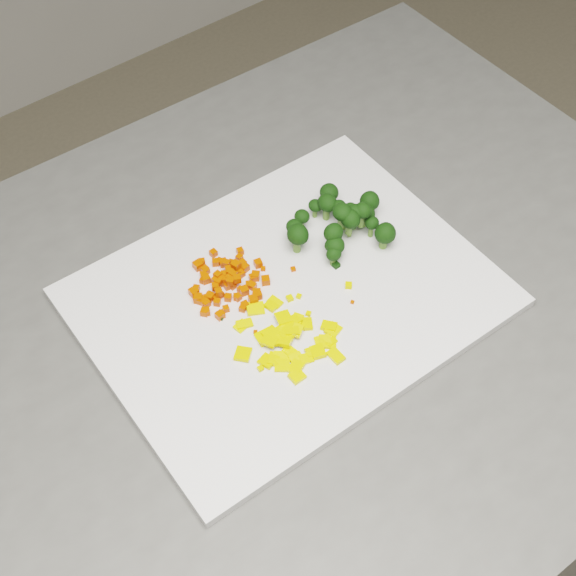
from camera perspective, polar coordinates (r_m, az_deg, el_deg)
counter_block at (r=1.20m, az=-1.35°, el=-15.18°), size 1.02×0.73×0.90m
cutting_board at (r=0.82m, az=-0.00°, el=-0.66°), size 0.41×0.32×0.01m
carrot_pile at (r=0.82m, az=-4.51°, el=0.82°), size 0.09×0.09×0.02m
pepper_pile at (r=0.78m, az=0.09°, el=-3.26°), size 0.10×0.10×0.01m
broccoli_pile at (r=0.85m, az=3.81°, el=4.85°), size 0.11×0.11×0.05m
carrot_cube_0 at (r=0.82m, az=-4.53°, el=0.64°), size 0.01×0.01×0.01m
carrot_cube_1 at (r=0.82m, az=-4.14°, el=0.52°), size 0.01×0.01×0.01m
carrot_cube_2 at (r=0.83m, az=-2.52°, el=0.73°), size 0.01×0.01×0.01m
carrot_cube_3 at (r=0.82m, az=-2.54°, el=0.14°), size 0.01×0.01×0.01m
carrot_cube_4 at (r=0.85m, az=-5.33°, el=2.49°), size 0.01×0.01×0.01m
carrot_cube_5 at (r=0.81m, az=-5.62°, el=-0.64°), size 0.01×0.01×0.01m
carrot_cube_6 at (r=0.82m, az=-3.96°, el=0.16°), size 0.01×0.01×0.01m
carrot_cube_7 at (r=0.82m, az=-4.41°, el=0.38°), size 0.01×0.01×0.01m
carrot_cube_8 at (r=0.80m, az=-4.88°, el=-1.95°), size 0.01×0.01×0.01m
carrot_cube_9 at (r=0.81m, az=-5.99°, el=-1.06°), size 0.01×0.01×0.01m
carrot_cube_10 at (r=0.81m, az=-2.25°, el=-0.38°), size 0.01×0.01×0.01m
carrot_cube_11 at (r=0.81m, az=-4.95°, el=-0.28°), size 0.01×0.01×0.01m
carrot_cube_12 at (r=0.81m, az=-5.19°, el=-0.67°), size 0.01×0.01×0.01m
carrot_cube_13 at (r=0.81m, az=-5.06°, el=-1.02°), size 0.01×0.01×0.01m
carrot_cube_14 at (r=0.82m, az=-4.60°, el=0.98°), size 0.01×0.01×0.01m
carrot_cube_15 at (r=0.82m, az=-5.02°, el=0.92°), size 0.01×0.01×0.01m
carrot_cube_16 at (r=0.82m, az=-4.15°, el=1.13°), size 0.01×0.01×0.01m
carrot_cube_17 at (r=0.83m, az=-4.28°, el=1.34°), size 0.01×0.01×0.01m
carrot_cube_18 at (r=0.84m, az=-2.14°, el=1.75°), size 0.01×0.01×0.01m
carrot_cube_19 at (r=0.84m, az=-6.21°, el=1.44°), size 0.01×0.01×0.01m
carrot_cube_20 at (r=0.84m, az=-3.48°, el=2.17°), size 0.01×0.01×0.01m
carrot_cube_21 at (r=0.83m, az=-3.74°, el=1.62°), size 0.01×0.01×0.01m
carrot_cube_22 at (r=0.83m, az=-6.01°, el=0.92°), size 0.01×0.01×0.01m
carrot_cube_23 at (r=0.84m, az=-5.90°, el=1.32°), size 0.01×0.01×0.01m
carrot_cube_24 at (r=0.84m, az=-6.42°, el=1.62°), size 0.01×0.01×0.01m
carrot_cube_25 at (r=0.84m, az=-5.18°, el=1.83°), size 0.01×0.01×0.01m
carrot_cube_26 at (r=0.80m, az=-3.24°, el=-1.45°), size 0.01×0.01×0.01m
carrot_cube_27 at (r=0.83m, az=-6.04°, el=0.56°), size 0.01×0.01×0.01m
carrot_cube_28 at (r=0.82m, az=-4.45°, el=0.43°), size 0.01×0.01×0.01m
carrot_cube_29 at (r=0.83m, az=-4.38°, el=1.76°), size 0.01×0.01×0.01m
carrot_cube_30 at (r=0.83m, az=-3.60°, el=1.19°), size 0.01×0.01×0.01m
carrot_cube_31 at (r=0.82m, az=-1.60°, el=0.54°), size 0.01×0.01×0.01m
carrot_cube_32 at (r=0.83m, az=-3.11°, el=1.46°), size 0.01×0.01×0.01m
carrot_cube_33 at (r=0.83m, az=-5.87°, el=1.22°), size 0.01×0.01×0.01m
carrot_cube_34 at (r=0.81m, az=-5.57°, el=-0.61°), size 0.01×0.01×0.01m
carrot_cube_35 at (r=0.81m, az=-4.85°, el=-0.46°), size 0.01×0.01×0.01m
carrot_cube_36 at (r=0.84m, az=-4.87°, el=1.90°), size 0.01×0.01×0.01m
carrot_cube_37 at (r=0.82m, az=-6.71°, el=-0.30°), size 0.01×0.01×0.01m
carrot_cube_38 at (r=0.82m, az=-4.32°, el=0.18°), size 0.01×0.01×0.01m
carrot_cube_39 at (r=0.83m, az=-3.49°, el=1.24°), size 0.01×0.01×0.01m
carrot_cube_40 at (r=0.85m, az=-3.43°, el=2.62°), size 0.01×0.01×0.01m
carrot_cube_41 at (r=0.84m, az=-6.12°, el=1.89°), size 0.01×0.01×0.01m
carrot_cube_42 at (r=0.81m, az=-3.59°, el=-0.66°), size 0.01×0.01×0.01m
carrot_cube_43 at (r=0.80m, az=-4.79°, el=-1.90°), size 0.01×0.01×0.01m
carrot_cube_44 at (r=0.82m, az=-4.99°, el=0.46°), size 0.01×0.01×0.01m
carrot_cube_45 at (r=0.81m, az=-2.21°, el=-0.40°), size 0.01×0.01×0.01m
carrot_cube_46 at (r=0.82m, az=-5.14°, el=0.57°), size 0.01×0.01×0.01m
carrot_cube_47 at (r=0.82m, az=-3.92°, el=0.96°), size 0.01×0.01×0.01m
carrot_cube_48 at (r=0.81m, az=-2.17°, el=-0.51°), size 0.01×0.01×0.01m
carrot_cube_49 at (r=0.80m, az=-3.09°, el=-1.21°), size 0.01×0.01×0.01m
carrot_cube_50 at (r=0.83m, az=-5.86°, el=0.64°), size 0.01×0.01×0.01m
carrot_cube_51 at (r=0.84m, az=-4.63°, el=1.81°), size 0.01×0.01×0.01m
carrot_cube_52 at (r=0.80m, az=-5.96°, el=-1.71°), size 0.01×0.01×0.01m
carrot_cube_53 at (r=0.81m, az=-2.48°, el=-0.86°), size 0.01×0.01×0.01m
carrot_cube_54 at (r=0.84m, az=-4.04°, el=1.77°), size 0.01×0.01×0.01m
carrot_cube_55 at (r=0.81m, az=-6.42°, el=-0.73°), size 0.01×0.01×0.01m
carrot_cube_56 at (r=0.81m, az=-6.24°, el=-0.91°), size 0.01×0.01×0.01m
carrot_cube_57 at (r=0.82m, az=-2.79°, el=0.23°), size 0.01×0.01×0.01m
carrot_cube_58 at (r=0.81m, az=-3.14°, el=-0.19°), size 0.01×0.01×0.01m
carrot_cube_59 at (r=0.82m, az=-3.40°, el=-0.11°), size 0.01×0.01×0.01m
carrot_cube_60 at (r=0.82m, az=-6.55°, el=-0.05°), size 0.01×0.01×0.01m
carrot_cube_61 at (r=0.82m, az=-4.22°, el=0.73°), size 0.01×0.01×0.01m
carrot_cube_62 at (r=0.82m, az=-3.63°, el=0.65°), size 0.01×0.01×0.01m
carrot_cube_63 at (r=0.84m, az=-3.25°, el=1.78°), size 0.01×0.01×0.01m
carrot_cube_64 at (r=0.81m, az=-5.19°, el=0.11°), size 0.01×0.01×0.01m
carrot_cube_65 at (r=0.81m, az=-3.68°, el=-0.63°), size 0.01×0.01×0.01m
carrot_cube_66 at (r=0.83m, az=-2.32°, el=0.87°), size 0.01×0.01×0.01m
carrot_cube_67 at (r=0.80m, az=-4.43°, el=-1.49°), size 0.01×0.01×0.01m
carrot_cube_68 at (r=0.83m, az=-4.44°, el=0.86°), size 0.01×0.01×0.01m
carrot_cube_69 at (r=0.80m, az=-5.84°, el=-1.67°), size 0.01×0.01×0.01m
carrot_cube_70 at (r=0.81m, az=-5.06°, el=-0.94°), size 0.01×0.01×0.01m
carrot_cube_71 at (r=0.81m, az=-5.84°, el=-1.10°), size 0.01×0.01×0.01m
carrot_cube_72 at (r=0.81m, az=-5.99°, el=-0.77°), size 0.01×0.01×0.01m
carrot_cube_73 at (r=0.82m, az=-4.78°, el=0.67°), size 0.01×0.01×0.01m
carrot_cube_74 at (r=0.81m, az=-4.28°, el=-0.68°), size 0.01×0.01×0.01m
carrot_cube_75 at (r=0.81m, az=-4.12°, el=0.49°), size 0.01×0.01×0.01m
carrot_cube_76 at (r=0.83m, az=-4.68°, el=0.59°), size 0.01×0.01×0.01m
carrot_cube_77 at (r=0.83m, az=-3.33°, el=1.01°), size 0.01×0.01×0.01m
pepper_chunk_0 at (r=0.77m, az=-0.50°, el=-4.92°), size 0.02×0.02×0.01m
pepper_chunk_1 at (r=0.80m, az=-1.21°, el=-1.30°), size 0.01×0.01×0.01m
pepper_chunk_2 at (r=0.79m, az=2.93°, el=-2.73°), size 0.02×0.02×0.01m
pepper_chunk_3 at (r=0.78m, az=0.64°, el=-3.05°), size 0.02×0.02×0.01m
pepper_chunk_4 at (r=0.78m, az=0.29°, el=-2.96°), size 0.02×0.02×0.01m
pepper_chunk_5 at (r=0.78m, az=-1.24°, el=-3.23°), size 0.02×0.01×0.01m
pepper_chunk_6 at (r=0.78m, az=-0.10°, el=-3.70°), size 0.02×0.02×0.01m
pepper_chunk_7 at (r=0.77m, az=3.42°, el=-4.84°), size 0.01×0.02×0.01m
pepper_chunk_8 at (r=0.76m, az=0.65°, el=-6.31°), size 0.01×0.01×0.01m
pepper_chunk_9 at (r=0.78m, az=-0.10°, el=-3.27°), size 0.02×0.02×0.01m
pepper_chunk_10 at (r=0.76m, az=0.56°, el=-5.69°), size 0.02×0.02×0.01m
pepper_chunk_11 at (r=0.78m, az=-0.63°, el=-3.70°), size 0.02×0.02×0.01m
pepper_chunk_12 at (r=0.80m, az=-2.34°, el=-1.48°), size 0.02×0.02×0.01m
pepper_chunk_13 at (r=0.77m, az=1.73°, el=-4.56°), size 0.02×0.01×0.01m
pepper_chunk_14 at (r=0.79m, az=-0.09°, el=-2.58°), size 0.02×0.02×0.01m
pepper_chunk_15 at (r=0.78m, az=2.49°, el=-3.78°), size 0.02×0.02×0.01m
pepper_chunk_16 at (r=0.76m, az=-0.41°, el=-5.54°), size 0.02×0.02×0.01m
pepper_chunk_17 at (r=0.77m, az=0.63°, el=-5.11°), size 0.02×0.02×0.01m
pepper_chunk_18 at (r=0.79m, az=0.39°, el=-2.49°), size 0.01×0.01×0.00m
pepper_chunk_19 at (r=0.78m, az=2.82°, el=-3.85°), size 0.02×0.02×0.00m
pepper_chunk_20 at (r=0.79m, az=0.48°, el=-2.29°), size 0.01×0.01×0.01m
pepper_chunk_21 at (r=0.78m, az=2.94°, el=-3.77°), size 0.01×0.01×0.00m
pepper_chunk_22 at (r=0.79m, az=-0.32°, el=-2.12°), size 0.02×0.02×0.00m
pepper_chunk_23 at (r=0.77m, az=-1.49°, el=-5.21°), size 0.02×0.02×0.01m
pepper_chunk_24 at (r=0.79m, az=0.61°, el=-2.29°), size 0.02×0.02×0.01m
pepper_chunk_25 at (r=0.77m, az=1.30°, el=-5.05°), size 0.02×0.01×0.01m
pepper_chunk_26 at (r=0.77m, az=2.14°, el=-4.54°), size 0.02×0.02×0.01m
pepper_chunk_27 at (r=0.79m, az=-3.35°, el=-2.73°), size 0.02×0.01×0.00m
pepper_chunk_28 at (r=0.79m, az=-3.12°, el=-2.57°), size 0.02×0.01×0.01m
pepper_chunk_29 at (r=0.79m, az=0.25°, el=-2.78°), size 0.02×0.02×0.01m
pepper_chunk_30 at (r=0.81m, az=-0.93°, el=-1.01°), size 0.01×0.02×0.00m
pepper_chunk_31 at (r=0.78m, az=-0.31°, el=-3.10°), size 0.01×0.02×0.01m
pepper_chunk_32 at (r=0.77m, az=-1.02°, el=-5.08°), size 0.02×0.02×0.01m
pepper_chunk_33 at (r=0.77m, az=-1.35°, el=-3.82°), size 0.02×0.02×0.01m
pepper_chunk_34 at (r=0.79m, az=3.24°, el=-2.99°), size 0.02×0.02×0.01m
pepper_chunk_35 at (r=0.77m, az=-3.22°, el=-4.70°), size 0.02×0.02×0.01m
pepper_chunk_36 at (r=0.77m, az=0.19°, el=-4.58°), size 0.01×0.02×0.00m
pepper_chunk_37 at (r=0.79m, az=1.17°, el=-2.57°), size 0.02×0.02×0.01m
pepper_chunk_38 at (r=0.78m, az=-1.63°, el=-3.50°), size 0.02×0.02×0.01m
broccoli_floret_0 at (r=0.85m, az=0.43°, el=3.98°), size 0.02×0.02×0.03m
broccoli_floret_1 at (r=0.84m, az=3.06°, el=2.73°), size 0.02×0.02×0.02m
broccoli_floret_2 at (r=0.87m, az=5.50°, el=4.87°), size 0.02×0.02×0.02m
broccoli_floret_3 at (r=0.89m, az=2.89°, el=6.58°), size 0.03×0.03×0.03m
broccoli_floret_4 at (r=0.88m, az=1.93°, el=5.62°), size 0.02×0.02×0.02m
broccoli_floret_5 at (r=0.87m, az=4.08°, el=4.76°), size 0.02×0.02×0.02m
broccoli_floret_6 at (r=0.85m, az=3.82°, el=5.03°), size 0.03×0.03×0.03m
broccoli_floret_7 at (r=0.88m, az=5.74°, el=5.84°), size 0.03×0.03×0.03m
broccoli_floret_8 at (r=0.83m, az=3.23°, el=2.22°), size 0.02×0.02×0.02m
broccoli_floret_9 at (r=0.87m, az=2.76°, el=5.70°), size 0.03×0.03×0.03m
broccoli_floret_10 at (r=0.85m, az=4.39°, el=4.60°), size 0.03×0.03×0.03m
broccoli_floret_11 at (r=0.84m, az=0.65°, el=3.45°), size 0.03×0.03×0.03m
broccoli_floret_12 at (r=0.87m, az=5.42°, el=5.10°), size 0.03×0.03×0.03m
broccoli_floret_13 at (r=0.86m, az=4.38°, el=5.32°), size 0.02×0.02×0.02m
broccoli_floret_14 at (r=0.84m, az=3.19°, el=3.76°), size 0.03×0.03×0.02m
broccoli_floret_15 at (r=0.86m, az=4.41°, el=4.28°), size 0.02×0.02×0.02m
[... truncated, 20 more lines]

